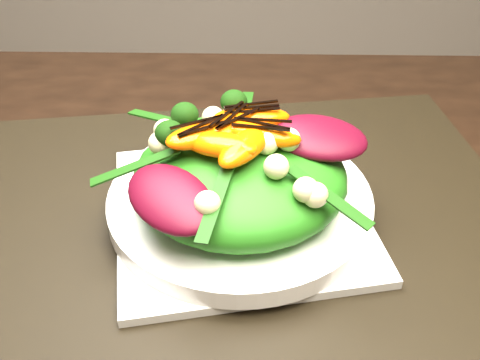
{
  "coord_description": "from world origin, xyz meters",
  "views": [
    {
      "loc": [
        0.03,
        -0.32,
        1.1
      ],
      "look_at": [
        0.02,
        0.08,
        0.8
      ],
      "focal_mm": 42.0,
      "sensor_mm": 36.0,
      "label": 1
    }
  ],
  "objects_px": {
    "dining_table": "(210,298)",
    "salad_bowl": "(240,201)",
    "lettuce_mound": "(240,175)",
    "placemat": "(240,217)",
    "plate_base": "(240,212)",
    "orange_segment": "(236,127)"
  },
  "relations": [
    {
      "from": "dining_table",
      "to": "orange_segment",
      "type": "distance_m",
      "value": 0.15
    },
    {
      "from": "dining_table",
      "to": "plate_base",
      "type": "relative_size",
      "value": 7.04
    },
    {
      "from": "dining_table",
      "to": "placemat",
      "type": "height_order",
      "value": "dining_table"
    },
    {
      "from": "plate_base",
      "to": "salad_bowl",
      "type": "height_order",
      "value": "salad_bowl"
    },
    {
      "from": "lettuce_mound",
      "to": "plate_base",
      "type": "bearing_deg",
      "value": 0.0
    },
    {
      "from": "lettuce_mound",
      "to": "orange_segment",
      "type": "xyz_separation_m",
      "value": [
        -0.0,
        0.02,
        0.04
      ]
    },
    {
      "from": "salad_bowl",
      "to": "plate_base",
      "type": "bearing_deg",
      "value": 90.0
    },
    {
      "from": "dining_table",
      "to": "salad_bowl",
      "type": "bearing_deg",
      "value": 73.39
    },
    {
      "from": "salad_bowl",
      "to": "lettuce_mound",
      "type": "height_order",
      "value": "lettuce_mound"
    },
    {
      "from": "plate_base",
      "to": "lettuce_mound",
      "type": "bearing_deg",
      "value": 0.0
    },
    {
      "from": "placemat",
      "to": "salad_bowl",
      "type": "height_order",
      "value": "salad_bowl"
    },
    {
      "from": "plate_base",
      "to": "orange_segment",
      "type": "relative_size",
      "value": 3.3
    },
    {
      "from": "dining_table",
      "to": "placemat",
      "type": "distance_m",
      "value": 0.09
    },
    {
      "from": "dining_table",
      "to": "plate_base",
      "type": "distance_m",
      "value": 0.09
    },
    {
      "from": "lettuce_mound",
      "to": "orange_segment",
      "type": "height_order",
      "value": "orange_segment"
    },
    {
      "from": "salad_bowl",
      "to": "placemat",
      "type": "bearing_deg",
      "value": 90.0
    },
    {
      "from": "lettuce_mound",
      "to": "salad_bowl",
      "type": "bearing_deg",
      "value": -90.0
    },
    {
      "from": "placemat",
      "to": "lettuce_mound",
      "type": "relative_size",
      "value": 2.81
    },
    {
      "from": "placemat",
      "to": "lettuce_mound",
      "type": "distance_m",
      "value": 0.05
    },
    {
      "from": "salad_bowl",
      "to": "orange_segment",
      "type": "distance_m",
      "value": 0.07
    },
    {
      "from": "placemat",
      "to": "orange_segment",
      "type": "distance_m",
      "value": 0.09
    },
    {
      "from": "plate_base",
      "to": "dining_table",
      "type": "bearing_deg",
      "value": -106.61
    }
  ]
}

